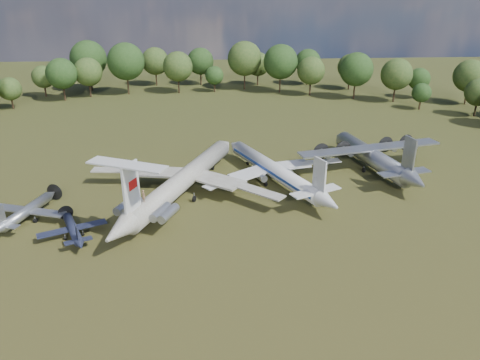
{
  "coord_description": "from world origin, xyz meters",
  "views": [
    {
      "loc": [
        0.52,
        -73.76,
        34.74
      ],
      "look_at": [
        5.14,
        -4.85,
        5.0
      ],
      "focal_mm": 35.0,
      "sensor_mm": 36.0,
      "label": 1
    }
  ],
  "objects_px": {
    "tu104_jet": "(274,173)",
    "person_on_il62": "(143,196)",
    "an12_transport": "(372,159)",
    "small_prop_northwest": "(27,213)",
    "il62_airliner": "(184,183)",
    "small_prop_west": "(73,231)"
  },
  "relations": [
    {
      "from": "tu104_jet",
      "to": "small_prop_west",
      "type": "xyz_separation_m",
      "value": [
        -31.88,
        -17.92,
        -0.94
      ]
    },
    {
      "from": "person_on_il62",
      "to": "an12_transport",
      "type": "bearing_deg",
      "value": -112.58
    },
    {
      "from": "small_prop_west",
      "to": "small_prop_northwest",
      "type": "height_order",
      "value": "small_prop_northwest"
    },
    {
      "from": "tu104_jet",
      "to": "person_on_il62",
      "type": "distance_m",
      "value": 27.29
    },
    {
      "from": "an12_transport",
      "to": "il62_airliner",
      "type": "bearing_deg",
      "value": -178.31
    },
    {
      "from": "il62_airliner",
      "to": "an12_transport",
      "type": "bearing_deg",
      "value": 38.54
    },
    {
      "from": "an12_transport",
      "to": "small_prop_northwest",
      "type": "distance_m",
      "value": 62.8
    },
    {
      "from": "an12_transport",
      "to": "person_on_il62",
      "type": "distance_m",
      "value": 46.85
    },
    {
      "from": "small_prop_west",
      "to": "small_prop_northwest",
      "type": "distance_m",
      "value": 10.2
    },
    {
      "from": "il62_airliner",
      "to": "small_prop_northwest",
      "type": "height_order",
      "value": "il62_airliner"
    },
    {
      "from": "il62_airliner",
      "to": "small_prop_west",
      "type": "xyz_separation_m",
      "value": [
        -15.59,
        -13.42,
        -1.33
      ]
    },
    {
      "from": "tu104_jet",
      "to": "an12_transport",
      "type": "height_order",
      "value": "an12_transport"
    },
    {
      "from": "tu104_jet",
      "to": "small_prop_northwest",
      "type": "relative_size",
      "value": 2.32
    },
    {
      "from": "small_prop_northwest",
      "to": "il62_airliner",
      "type": "bearing_deg",
      "value": 35.61
    },
    {
      "from": "an12_transport",
      "to": "person_on_il62",
      "type": "xyz_separation_m",
      "value": [
        -41.57,
        -21.34,
        3.39
      ]
    },
    {
      "from": "il62_airliner",
      "to": "small_prop_west",
      "type": "bearing_deg",
      "value": -115.38
    },
    {
      "from": "tu104_jet",
      "to": "small_prop_northwest",
      "type": "xyz_separation_m",
      "value": [
        -40.34,
        -12.25,
        -0.71
      ]
    },
    {
      "from": "tu104_jet",
      "to": "small_prop_west",
      "type": "relative_size",
      "value": 2.86
    },
    {
      "from": "tu104_jet",
      "to": "an12_transport",
      "type": "distance_m",
      "value": 20.65
    },
    {
      "from": "tu104_jet",
      "to": "person_on_il62",
      "type": "xyz_separation_m",
      "value": [
        -21.54,
        -16.36,
        3.66
      ]
    },
    {
      "from": "il62_airliner",
      "to": "person_on_il62",
      "type": "bearing_deg",
      "value": -90.0
    },
    {
      "from": "il62_airliner",
      "to": "an12_transport",
      "type": "xyz_separation_m",
      "value": [
        36.32,
        9.49,
        -0.13
      ]
    }
  ]
}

